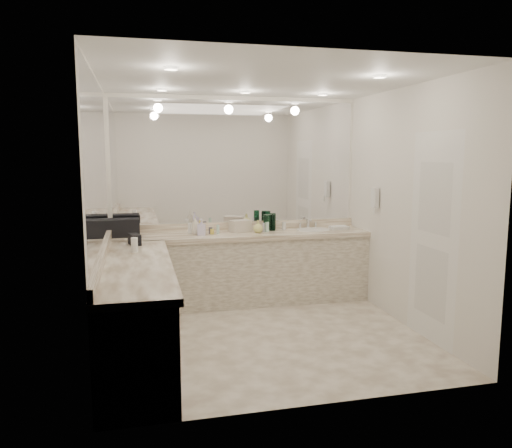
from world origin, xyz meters
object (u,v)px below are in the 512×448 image
object	(u,v)px
black_toiletry_bag	(123,227)
soap_bottle_a	(195,226)
wall_phone	(375,198)
soap_bottle_c	(258,226)
soap_bottle_b	(202,227)
sink	(313,230)
cream_cosmetic_case	(240,226)
hand_towel	(339,228)

from	to	relation	value
black_toiletry_bag	soap_bottle_a	world-z (taller)	black_toiletry_bag
wall_phone	soap_bottle_c	world-z (taller)	wall_phone
wall_phone	soap_bottle_c	bearing A→B (deg)	161.62
soap_bottle_b	soap_bottle_c	bearing A→B (deg)	1.55
sink	soap_bottle_a	size ratio (longest dim) A/B	1.98
soap_bottle_a	soap_bottle_b	distance (m)	0.09
sink	cream_cosmetic_case	size ratio (longest dim) A/B	1.72
cream_cosmetic_case	hand_towel	world-z (taller)	cream_cosmetic_case
sink	cream_cosmetic_case	xyz separation A→B (m)	(-0.95, 0.08, 0.08)
soap_bottle_b	wall_phone	bearing A→B (deg)	-11.78
hand_towel	soap_bottle_a	bearing A→B (deg)	-179.64
sink	hand_towel	xyz separation A→B (m)	(0.36, 0.00, 0.02)
hand_towel	soap_bottle_a	distance (m)	1.89
soap_bottle_a	wall_phone	bearing A→B (deg)	-12.98
black_toiletry_bag	cream_cosmetic_case	size ratio (longest dim) A/B	1.54
cream_cosmetic_case	soap_bottle_a	size ratio (longest dim) A/B	1.15
sink	wall_phone	xyz separation A→B (m)	(0.61, -0.50, 0.46)
sink	soap_bottle_c	distance (m)	0.76
soap_bottle_a	soap_bottle_c	world-z (taller)	soap_bottle_a
soap_bottle_a	cream_cosmetic_case	bearing A→B (deg)	8.60
black_toiletry_bag	soap_bottle_c	world-z (taller)	black_toiletry_bag
cream_cosmetic_case	soap_bottle_a	distance (m)	0.59
sink	soap_bottle_a	bearing A→B (deg)	-179.69
black_toiletry_bag	soap_bottle_a	distance (m)	0.86
cream_cosmetic_case	soap_bottle_a	bearing A→B (deg)	168.61
black_toiletry_bag	cream_cosmetic_case	world-z (taller)	black_toiletry_bag
soap_bottle_c	cream_cosmetic_case	bearing A→B (deg)	147.19
sink	soap_bottle_c	size ratio (longest dim) A/B	2.77
wall_phone	soap_bottle_c	distance (m)	1.47
cream_cosmetic_case	hand_towel	bearing A→B (deg)	-23.29
soap_bottle_b	soap_bottle_c	distance (m)	0.71
hand_towel	soap_bottle_b	world-z (taller)	soap_bottle_b
wall_phone	hand_towel	world-z (taller)	wall_phone
wall_phone	black_toiletry_bag	size ratio (longest dim) A/B	0.61
sink	cream_cosmetic_case	distance (m)	0.96
black_toiletry_bag	soap_bottle_a	bearing A→B (deg)	-4.32
black_toiletry_bag	sink	bearing A→B (deg)	-1.36
soap_bottle_c	soap_bottle_a	bearing A→B (deg)	176.92
cream_cosmetic_case	soap_bottle_b	bearing A→B (deg)	176.25
black_toiletry_bag	soap_bottle_b	xyz separation A→B (m)	(0.93, -0.13, -0.01)
wall_phone	soap_bottle_a	distance (m)	2.21
soap_bottle_c	sink	bearing A→B (deg)	3.83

